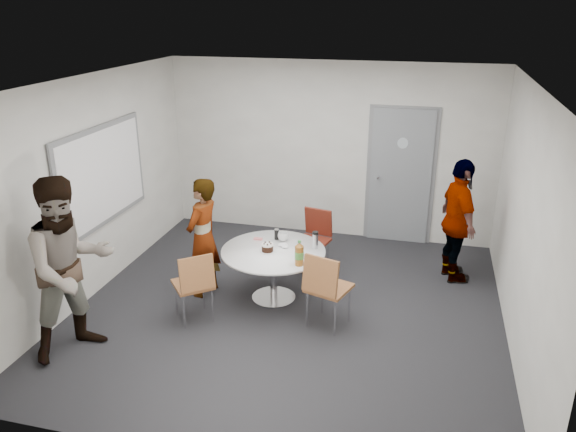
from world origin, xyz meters
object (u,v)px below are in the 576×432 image
(chair_near_right, at_px, (325,284))
(person_left, at_px, (70,268))
(chair_far, at_px, (315,234))
(person_main, at_px, (203,238))
(table, at_px, (276,257))
(whiteboard, at_px, (103,175))
(chair_near_left, at_px, (195,281))
(door, at_px, (400,177))
(person_right, at_px, (458,221))

(chair_near_right, distance_m, person_left, 2.69)
(chair_far, bearing_deg, person_main, 52.36)
(table, height_order, person_left, person_left)
(whiteboard, height_order, chair_near_left, whiteboard)
(table, bearing_deg, door, 59.79)
(whiteboard, height_order, person_right, whiteboard)
(door, xyz_separation_m, chair_near_right, (-0.61, -2.78, -0.46))
(chair_near_right, xyz_separation_m, person_right, (1.43, 1.62, 0.26))
(whiteboard, bearing_deg, chair_near_left, -26.19)
(door, height_order, person_main, door)
(door, bearing_deg, person_left, -128.53)
(person_right, bearing_deg, person_left, 105.95)
(whiteboard, relative_size, person_left, 0.98)
(person_main, bearing_deg, door, 146.68)
(chair_near_right, height_order, person_right, person_right)
(door, xyz_separation_m, whiteboard, (-3.56, -2.28, 0.42))
(whiteboard, distance_m, chair_far, 2.86)
(person_main, relative_size, person_left, 0.79)
(whiteboard, distance_m, table, 2.40)
(whiteboard, bearing_deg, table, 0.29)
(chair_near_left, xyz_separation_m, person_main, (-0.17, 0.69, 0.23))
(chair_far, distance_m, person_right, 1.88)
(door, xyz_separation_m, chair_far, (-1.03, -1.32, -0.50))
(door, distance_m, chair_near_left, 3.69)
(whiteboard, distance_m, chair_near_left, 1.90)
(whiteboard, relative_size, chair_near_right, 2.06)
(door, xyz_separation_m, person_right, (0.83, -1.16, -0.20))
(chair_far, xyz_separation_m, person_main, (-1.21, -1.01, 0.24))
(door, relative_size, person_right, 1.28)
(table, distance_m, chair_near_left, 1.05)
(person_right, bearing_deg, chair_near_right, 119.90)
(whiteboard, distance_m, person_main, 1.49)
(door, bearing_deg, chair_far, -127.88)
(whiteboard, relative_size, chair_far, 2.21)
(chair_near_left, bearing_deg, whiteboard, 113.86)
(whiteboard, bearing_deg, person_main, -2.03)
(door, distance_m, person_left, 4.90)
(person_main, bearing_deg, chair_far, 140.36)
(person_right, bearing_deg, whiteboard, 85.74)
(chair_near_left, bearing_deg, door, 15.65)
(door, relative_size, chair_near_right, 2.30)
(chair_far, bearing_deg, person_right, -162.50)
(chair_near_right, xyz_separation_m, person_left, (-2.44, -1.05, 0.40))
(chair_near_left, xyz_separation_m, person_left, (-0.98, -0.81, 0.44))
(door, xyz_separation_m, person_left, (-3.05, -3.83, -0.06))
(whiteboard, xyz_separation_m, person_main, (1.33, -0.05, -0.69))
(chair_near_left, distance_m, person_main, 0.75)
(table, distance_m, person_main, 0.93)
(whiteboard, xyz_separation_m, chair_near_left, (1.49, -0.74, -0.92))
(person_main, xyz_separation_m, person_right, (3.06, 1.17, 0.07))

